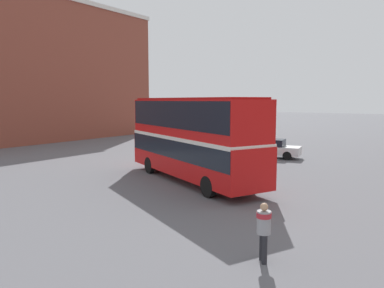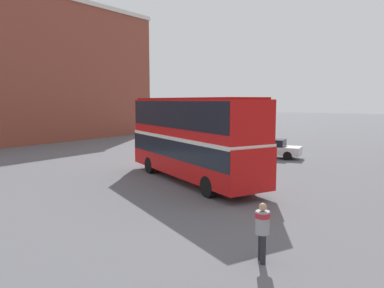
{
  "view_description": "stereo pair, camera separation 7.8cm",
  "coord_description": "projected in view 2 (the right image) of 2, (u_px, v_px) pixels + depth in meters",
  "views": [
    {
      "loc": [
        10.11,
        -17.87,
        4.6
      ],
      "look_at": [
        -1.9,
        -0.61,
        2.13
      ],
      "focal_mm": 35.0,
      "sensor_mm": 36.0,
      "label": 1
    },
    {
      "loc": [
        10.18,
        -17.82,
        4.6
      ],
      "look_at": [
        -1.9,
        -0.61,
        2.13
      ],
      "focal_mm": 35.0,
      "sensor_mm": 36.0,
      "label": 2
    }
  ],
  "objects": [
    {
      "name": "ground_plane",
      "position": [
        226.0,
        183.0,
        20.83
      ],
      "size": [
        240.0,
        240.0,
        0.0
      ],
      "primitive_type": "plane",
      "color": "#5B5B60"
    },
    {
      "name": "building_row_left",
      "position": [
        21.0,
        69.0,
        41.31
      ],
      "size": [
        8.94,
        33.15,
        15.97
      ],
      "color": "brown",
      "rests_on": "ground_plane"
    },
    {
      "name": "double_decker_bus",
      "position": [
        192.0,
        134.0,
        21.1
      ],
      "size": [
        11.1,
        7.0,
        4.73
      ],
      "rotation": [
        0.0,
        0.0,
        -0.44
      ],
      "color": "red",
      "rests_on": "ground_plane"
    },
    {
      "name": "pedestrian_foreground",
      "position": [
        262.0,
        226.0,
        10.56
      ],
      "size": [
        0.6,
        0.6,
        1.73
      ],
      "rotation": [
        0.0,
        0.0,
        3.82
      ],
      "color": "#232328",
      "rests_on": "ground_plane"
    },
    {
      "name": "parked_car_kerb_near",
      "position": [
        272.0,
        148.0,
        30.03
      ],
      "size": [
        4.71,
        2.52,
        1.5
      ],
      "rotation": [
        0.0,
        0.0,
        0.18
      ],
      "color": "silver",
      "rests_on": "ground_plane"
    }
  ]
}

